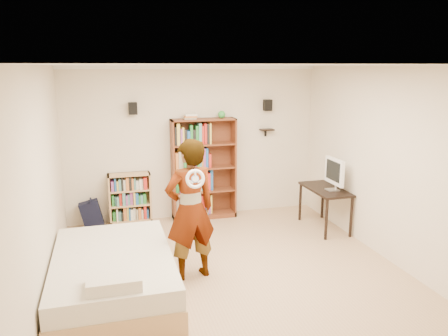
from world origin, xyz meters
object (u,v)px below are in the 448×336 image
Objects in this scene: computer_desk at (324,208)px; person at (190,210)px; tall_bookshelf at (204,169)px; daybed at (113,269)px; low_bookshelf at (130,199)px.

person is (-2.52, -1.13, 0.56)m from computer_desk.
tall_bookshelf reaches higher than daybed.
tall_bookshelf is 2.31m from person.
low_bookshelf is 0.41× the size of daybed.
daybed is (-1.67, -2.40, -0.58)m from tall_bookshelf.
tall_bookshelf is at bearing -119.80° from person.
tall_bookshelf reaches higher than computer_desk.
person is at bearing 11.02° from daybed.
tall_bookshelf is at bearing 55.27° from daybed.
daybed is 1.18× the size of person.
daybed is at bearing -98.35° from low_bookshelf.
computer_desk is 2.82m from person.
person is at bearing -155.74° from computer_desk.
daybed is at bearing -124.73° from tall_bookshelf.
person reaches higher than low_bookshelf.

